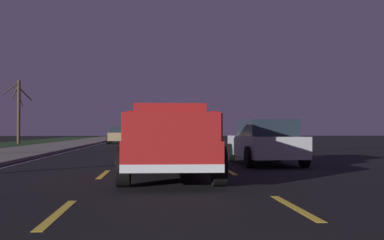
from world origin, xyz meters
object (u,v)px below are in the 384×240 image
pickup_truck (170,141)px  sedan_tan (120,135)px  bare_tree_far (19,110)px  sedan_silver (265,142)px

pickup_truck → sedan_tan: bearing=6.7°
pickup_truck → bare_tree_far: 33.00m
pickup_truck → sedan_silver: bearing=-40.2°
sedan_tan → bare_tree_far: bearing=86.3°
pickup_truck → sedan_tan: pickup_truck is taller
sedan_silver → bare_tree_far: size_ratio=0.79×
bare_tree_far → sedan_tan: bearing=-93.7°
sedan_silver → sedan_tan: same height
sedan_tan → bare_tree_far: bare_tree_far is taller
sedan_silver → pickup_truck: bearing=139.8°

